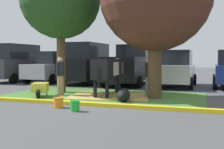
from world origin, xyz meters
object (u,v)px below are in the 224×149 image
object	(u,v)px
person_visitor_near	(60,75)
person_visitor_far	(118,74)
cow_holstein	(108,69)
person_handler	(149,76)
sedan_silver	(52,67)
hatchback_white	(176,69)
bucket_green	(75,106)
wheelbarrow	(40,88)
bucket_orange	(58,102)
pickup_truck_black	(131,66)
calf_lying	(124,95)
suv_black	(88,63)
suv_dark_grey	(16,63)

from	to	relation	value
person_visitor_near	person_visitor_far	xyz separation A→B (m)	(1.94, 1.92, -0.02)
cow_holstein	person_handler	size ratio (longest dim) A/B	1.95
person_handler	sedan_silver	size ratio (longest dim) A/B	0.36
person_handler	person_visitor_far	distance (m)	1.95
hatchback_white	bucket_green	bearing A→B (deg)	-104.45
wheelbarrow	hatchback_white	xyz separation A→B (m)	(4.84, 6.04, 0.60)
bucket_orange	pickup_truck_black	xyz separation A→B (m)	(0.20, 8.34, 0.94)
wheelbarrow	calf_lying	bearing A→B (deg)	0.01
person_handler	person_visitor_near	distance (m)	3.72
person_visitor_near	sedan_silver	xyz separation A→B (m)	(-3.85, 5.77, 0.11)
cow_holstein	sedan_silver	xyz separation A→B (m)	(-5.77, 5.16, -0.15)
sedan_silver	person_visitor_far	bearing A→B (deg)	-33.62
person_visitor_far	pickup_truck_black	xyz separation A→B (m)	(-0.38, 3.81, 0.26)
cow_holstein	person_visitor_far	size ratio (longest dim) A/B	1.97
cow_holstein	person_visitor_far	bearing A→B (deg)	88.66
bucket_orange	suv_black	bearing A→B (deg)	107.14
person_visitor_far	wheelbarrow	bearing A→B (deg)	-133.57
person_handler	cow_holstein	bearing A→B (deg)	-170.40
person_handler	wheelbarrow	bearing A→B (deg)	-158.86
suv_dark_grey	sedan_silver	size ratio (longest dim) A/B	1.05
person_handler	hatchback_white	world-z (taller)	hatchback_white
cow_holstein	suv_dark_grey	xyz separation A→B (m)	(-8.31, 4.84, 0.14)
cow_holstein	wheelbarrow	world-z (taller)	cow_holstein
cow_holstein	person_visitor_far	xyz separation A→B (m)	(0.03, 1.30, -0.27)
cow_holstein	hatchback_white	world-z (taller)	hatchback_white
wheelbarrow	suv_dark_grey	bearing A→B (deg)	133.54
person_handler	sedan_silver	distance (m)	8.91
person_handler	suv_black	bearing A→B (deg)	135.53
person_visitor_near	bucket_orange	bearing A→B (deg)	-62.38
person_visitor_far	suv_black	bearing A→B (deg)	130.28
person_visitor_near	hatchback_white	distance (m)	6.85
person_visitor_far	suv_black	xyz separation A→B (m)	(-3.10, 3.66, 0.41)
cow_holstein	calf_lying	size ratio (longest dim) A/B	2.36
bucket_orange	person_handler	bearing A→B (deg)	57.59
suv_dark_grey	pickup_truck_black	bearing A→B (deg)	1.96
person_visitor_near	suv_black	size ratio (longest dim) A/B	0.35
person_handler	sedan_silver	world-z (taller)	sedan_silver
cow_holstein	person_visitor_near	bearing A→B (deg)	-162.10
person_handler	bucket_green	size ratio (longest dim) A/B	4.86
calf_lying	bucket_green	bearing A→B (deg)	-110.19
person_visitor_near	hatchback_white	size ratio (longest dim) A/B	0.37
person_handler	person_visitor_far	size ratio (longest dim) A/B	1.01
suv_black	pickup_truck_black	bearing A→B (deg)	3.08
hatchback_white	bucket_orange	bearing A→B (deg)	-110.17
pickup_truck_black	sedan_silver	bearing A→B (deg)	179.50
person_visitor_far	bucket_orange	bearing A→B (deg)	-97.23
hatchback_white	person_visitor_far	bearing A→B (deg)	-124.47
bucket_orange	suv_black	xyz separation A→B (m)	(-2.53, 8.20, 1.10)
bucket_green	cow_holstein	bearing A→B (deg)	93.61
hatchback_white	cow_holstein	bearing A→B (deg)	-116.74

